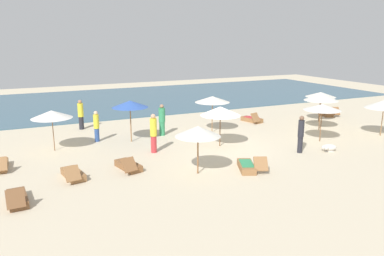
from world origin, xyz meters
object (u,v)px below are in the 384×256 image
(lounger_1, at_px, (327,113))
(lounger_5, at_px, (17,199))
(umbrella_1, at_px, (130,104))
(umbrella_7, at_px, (322,107))
(umbrella_2, at_px, (198,131))
(lounger_2, at_px, (248,166))
(umbrella_5, at_px, (52,114))
(umbrella_6, at_px, (220,111))
(lounger_3, at_px, (73,174))
(lounger_4, at_px, (252,119))
(umbrella_0, at_px, (321,97))
(umbrella_8, at_px, (384,104))
(dog, at_px, (329,148))
(umbrella_3, at_px, (212,99))
(lounger_0, at_px, (0,166))
(person_3, at_px, (162,120))
(person_2, at_px, (81,114))
(person_0, at_px, (301,134))
(lounger_6, at_px, (128,166))
(person_1, at_px, (154,133))
(umbrella_4, at_px, (321,95))
(person_4, at_px, (96,126))

(lounger_1, height_order, lounger_5, lounger_5)
(umbrella_1, relative_size, umbrella_7, 1.10)
(umbrella_2, bearing_deg, lounger_2, -14.31)
(umbrella_5, height_order, umbrella_6, umbrella_6)
(lounger_3, xyz_separation_m, lounger_4, (12.47, 5.69, 0.01))
(lounger_3, bearing_deg, umbrella_1, 49.77)
(umbrella_2, xyz_separation_m, umbrella_5, (-5.08, 6.02, 0.04))
(umbrella_0, height_order, umbrella_8, umbrella_0)
(umbrella_2, height_order, lounger_1, umbrella_2)
(umbrella_0, distance_m, umbrella_7, 2.77)
(umbrella_6, height_order, dog, umbrella_6)
(umbrella_8, distance_m, lounger_2, 10.49)
(umbrella_3, bearing_deg, umbrella_2, -122.94)
(lounger_0, bearing_deg, lounger_4, 12.12)
(person_3, bearing_deg, umbrella_1, -164.21)
(umbrella_3, height_order, lounger_1, umbrella_3)
(umbrella_0, bearing_deg, lounger_2, -152.03)
(umbrella_3, bearing_deg, dog, -60.21)
(umbrella_3, xyz_separation_m, dog, (3.40, -5.94, -1.80))
(umbrella_6, xyz_separation_m, person_2, (-5.92, 6.94, -0.94))
(umbrella_7, bearing_deg, lounger_3, -179.92)
(umbrella_1, bearing_deg, dog, -35.61)
(umbrella_6, xyz_separation_m, person_0, (3.02, -2.67, -0.91))
(umbrella_3, height_order, lounger_6, umbrella_3)
(person_1, relative_size, dog, 2.29)
(person_1, bearing_deg, umbrella_4, 8.95)
(lounger_0, bearing_deg, person_4, 30.28)
(person_0, bearing_deg, umbrella_4, 40.14)
(umbrella_3, height_order, lounger_2, umbrella_3)
(lounger_5, bearing_deg, umbrella_5, 73.36)
(person_1, bearing_deg, umbrella_1, 100.41)
(umbrella_1, distance_m, umbrella_6, 4.86)
(dog, bearing_deg, lounger_5, -179.84)
(umbrella_1, distance_m, lounger_0, 6.95)
(lounger_3, relative_size, person_0, 0.95)
(umbrella_1, distance_m, lounger_4, 9.07)
(umbrella_3, bearing_deg, person_1, -152.40)
(umbrella_7, relative_size, lounger_4, 1.18)
(lounger_2, xyz_separation_m, dog, (5.15, 0.57, 0.03))
(umbrella_3, distance_m, lounger_2, 6.98)
(umbrella_5, xyz_separation_m, lounger_0, (-2.42, -1.93, -1.69))
(umbrella_3, relative_size, person_3, 1.20)
(lounger_1, bearing_deg, person_3, -179.04)
(umbrella_5, bearing_deg, lounger_5, -106.64)
(umbrella_7, bearing_deg, umbrella_0, 47.55)
(umbrella_0, height_order, umbrella_7, umbrella_0)
(umbrella_2, height_order, person_3, umbrella_2)
(dog, bearing_deg, umbrella_7, 58.95)
(umbrella_7, height_order, person_2, umbrella_7)
(umbrella_3, distance_m, umbrella_5, 8.95)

